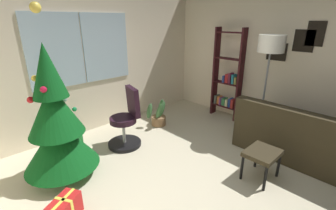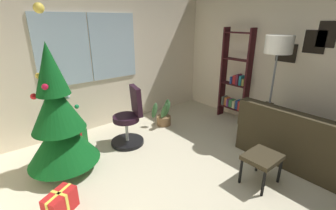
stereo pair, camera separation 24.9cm
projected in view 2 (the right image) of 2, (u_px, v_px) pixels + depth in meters
The scene contains 12 objects.
ground_plane at pixel (205, 188), 3.08m from camera, with size 4.63×5.13×0.10m, color beige.
wall_back_with_windows at pixel (106, 54), 4.46m from camera, with size 4.63×0.12×2.82m.
wall_right_with_frames at pixel (303, 58), 3.98m from camera, with size 0.12×5.13×2.82m.
couch at pixel (321, 146), 3.41m from camera, with size 1.61×1.89×0.86m.
footstool at pixel (262, 159), 2.99m from camera, with size 0.46×0.38×0.41m.
holiday_tree at pixel (59, 122), 3.11m from camera, with size 0.96×0.96×2.22m.
gift_box_red at pixel (61, 203), 2.58m from camera, with size 0.40×0.34×0.27m.
gift_box_green at pixel (77, 136), 4.05m from camera, with size 0.31×0.28×0.27m.
office_chair at pixel (129, 122), 3.97m from camera, with size 0.56×0.56×1.01m.
bookshelf at pixel (235, 81), 4.84m from camera, with size 0.18×0.64×1.90m.
floor_lamp at pixel (278, 51), 3.67m from camera, with size 0.42×0.42×1.81m.
potted_plant at pixel (164, 115), 4.74m from camera, with size 0.52×0.44×0.55m.
Camera 2 is at (-1.97, -1.64, 2.04)m, focal length 24.94 mm.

